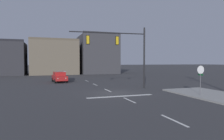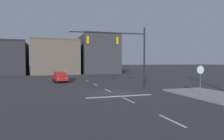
{
  "view_description": "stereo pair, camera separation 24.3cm",
  "coord_description": "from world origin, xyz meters",
  "px_view_note": "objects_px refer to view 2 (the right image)",
  "views": [
    {
      "loc": [
        -6.55,
        -18.97,
        3.16
      ],
      "look_at": [
        0.82,
        2.95,
        2.23
      ],
      "focal_mm": 31.75,
      "sensor_mm": 36.0,
      "label": 1
    },
    {
      "loc": [
        -6.32,
        -19.05,
        3.16
      ],
      "look_at": [
        0.82,
        2.95,
        2.23
      ],
      "focal_mm": 31.75,
      "sensor_mm": 36.0,
      "label": 2
    }
  ],
  "objects_px": {
    "stop_sign": "(200,73)",
    "car_lot_nearside": "(61,75)",
    "car_lot_middle": "(60,77)",
    "signal_mast_near_side": "(124,47)"
  },
  "relations": [
    {
      "from": "car_lot_nearside",
      "to": "signal_mast_near_side",
      "type": "bearing_deg",
      "value": -64.66
    },
    {
      "from": "stop_sign",
      "to": "car_lot_middle",
      "type": "bearing_deg",
      "value": 123.4
    },
    {
      "from": "car_lot_nearside",
      "to": "stop_sign",
      "type": "bearing_deg",
      "value": -61.11
    },
    {
      "from": "car_lot_nearside",
      "to": "car_lot_middle",
      "type": "relative_size",
      "value": 0.98
    },
    {
      "from": "stop_sign",
      "to": "car_lot_nearside",
      "type": "relative_size",
      "value": 0.63
    },
    {
      "from": "stop_sign",
      "to": "car_lot_middle",
      "type": "xyz_separation_m",
      "value": [
        -11.49,
        17.43,
        -1.29
      ]
    },
    {
      "from": "stop_sign",
      "to": "car_lot_nearside",
      "type": "distance_m",
      "value": 23.05
    },
    {
      "from": "signal_mast_near_side",
      "to": "car_lot_nearside",
      "type": "xyz_separation_m",
      "value": [
        -6.28,
        13.27,
        -4.03
      ]
    },
    {
      "from": "stop_sign",
      "to": "car_lot_nearside",
      "type": "height_order",
      "value": "stop_sign"
    },
    {
      "from": "car_lot_nearside",
      "to": "car_lot_middle",
      "type": "xyz_separation_m",
      "value": [
        -0.37,
        -2.72,
        0.0
      ]
    }
  ]
}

